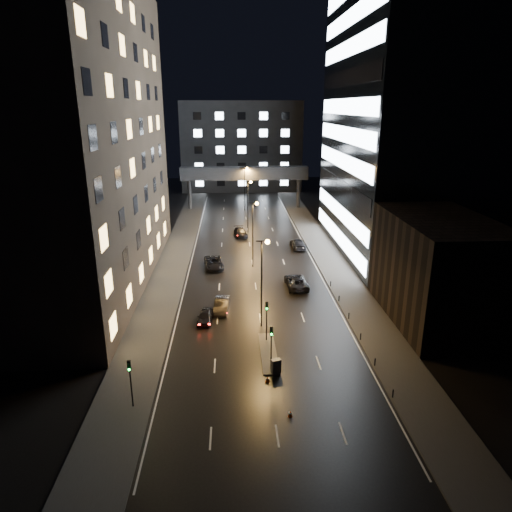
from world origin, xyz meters
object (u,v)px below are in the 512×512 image
object	(u,v)px
car_away_a	(205,316)
car_toward_a	(296,282)
car_away_b	(222,305)
utility_cabinet	(276,366)
car_toward_b	(298,244)
car_away_d	(241,232)
car_away_c	(214,263)

from	to	relation	value
car_away_a	car_toward_a	world-z (taller)	car_toward_a
car_away_b	utility_cabinet	distance (m)	14.84
car_away_b	car_toward_a	xyz separation A→B (m)	(10.04, 7.15, 0.04)
car_away_b	car_toward_b	world-z (taller)	car_toward_b
car_toward_b	utility_cabinet	bearing A→B (deg)	77.73
car_away_d	car_toward_a	world-z (taller)	car_toward_a
car_away_a	car_away_c	world-z (taller)	car_away_c
car_away_a	car_away_b	world-z (taller)	car_away_b
car_away_b	car_away_c	size ratio (longest dim) A/B	0.82
car_away_a	car_away_c	size ratio (longest dim) A/B	0.69
car_away_c	utility_cabinet	bearing A→B (deg)	-84.54
car_toward_a	car_away_c	bearing A→B (deg)	-39.37
car_away_a	car_away_c	distance (m)	18.44
car_toward_a	car_away_d	bearing A→B (deg)	-77.66
car_away_b	car_away_c	distance (m)	15.76
car_away_b	utility_cabinet	world-z (taller)	car_away_b
car_away_a	car_toward_b	bearing A→B (deg)	67.68
car_away_a	car_away_b	xyz separation A→B (m)	(1.83, 2.74, 0.10)
car_away_a	utility_cabinet	distance (m)	13.20
car_away_b	car_away_d	xyz separation A→B (m)	(3.03, 33.19, -0.02)
car_toward_b	utility_cabinet	size ratio (longest dim) A/B	4.02
car_away_b	car_away_d	distance (m)	33.33
car_away_d	car_away_c	bearing A→B (deg)	-111.88
car_away_b	car_away_d	world-z (taller)	car_away_b
car_away_c	utility_cabinet	xyz separation A→B (m)	(6.68, -29.58, 0.03)
car_toward_b	utility_cabinet	xyz separation A→B (m)	(-7.59, -38.88, 0.04)
car_away_c	car_toward_a	world-z (taller)	car_toward_a
car_away_c	utility_cabinet	distance (m)	30.32
car_away_c	car_toward_a	distance (m)	14.32
car_away_a	car_away_b	distance (m)	3.30
car_toward_b	car_toward_a	bearing A→B (deg)	79.92
car_away_a	utility_cabinet	world-z (taller)	utility_cabinet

